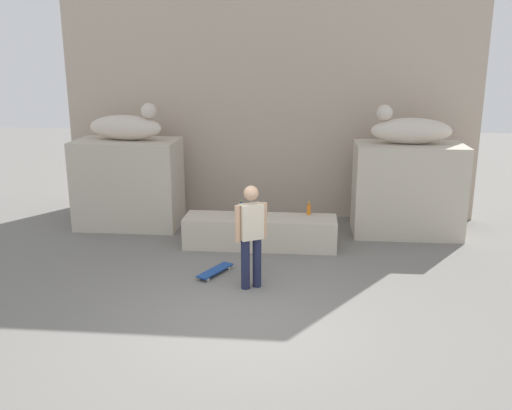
{
  "coord_description": "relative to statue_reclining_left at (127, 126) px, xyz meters",
  "views": [
    {
      "loc": [
        0.86,
        -7.12,
        3.61
      ],
      "look_at": [
        0.01,
        2.08,
        1.1
      ],
      "focal_mm": 39.12,
      "sensor_mm": 36.0,
      "label": 1
    }
  ],
  "objects": [
    {
      "name": "pedestal_left",
      "position": [
        -0.04,
        0.01,
        -1.22
      ],
      "size": [
        2.15,
        1.24,
        1.87
      ],
      "primitive_type": "cube",
      "color": "beige",
      "rests_on": "ground_plane"
    },
    {
      "name": "bottle_blue",
      "position": [
        2.49,
        -0.88,
        -1.45
      ],
      "size": [
        0.06,
        0.06,
        0.26
      ],
      "color": "#194C99",
      "rests_on": "ledge_block"
    },
    {
      "name": "statue_reclining_right",
      "position": [
        5.77,
        0.0,
        0.0
      ],
      "size": [
        1.62,
        0.62,
        0.78
      ],
      "rotation": [
        0.0,
        0.0,
        3.18
      ],
      "color": "beige",
      "rests_on": "pedestal_right"
    },
    {
      "name": "skateboard",
      "position": [
        2.24,
        -2.6,
        -2.09
      ],
      "size": [
        0.54,
        0.8,
        0.08
      ],
      "rotation": [
        0.0,
        0.0,
        1.1
      ],
      "color": "navy",
      "rests_on": "ground_plane"
    },
    {
      "name": "bottle_orange",
      "position": [
        3.81,
        -0.87,
        -1.46
      ],
      "size": [
        0.08,
        0.08,
        0.26
      ],
      "color": "orange",
      "rests_on": "ledge_block"
    },
    {
      "name": "ledge_block",
      "position": [
        2.89,
        -1.13,
        -1.86
      ],
      "size": [
        2.91,
        0.76,
        0.59
      ],
      "primitive_type": "cube",
      "color": "beige",
      "rests_on": "ground_plane"
    },
    {
      "name": "bottle_clear",
      "position": [
        2.52,
        -1.25,
        -1.44
      ],
      "size": [
        0.06,
        0.06,
        0.29
      ],
      "color": "silver",
      "rests_on": "ledge_block"
    },
    {
      "name": "skater",
      "position": [
        2.91,
        -3.09,
        -1.23
      ],
      "size": [
        0.48,
        0.35,
        1.67
      ],
      "rotation": [
        0.0,
        0.0,
        0.51
      ],
      "color": "#1E233F",
      "rests_on": "ground_plane"
    },
    {
      "name": "ground_plane",
      "position": [
        2.89,
        -4.19,
        -2.15
      ],
      "size": [
        40.0,
        40.0,
        0.0
      ],
      "primitive_type": "plane",
      "color": "slate"
    },
    {
      "name": "statue_reclining_left",
      "position": [
        0.0,
        0.0,
        0.0
      ],
      "size": [
        1.67,
        0.8,
        0.78
      ],
      "rotation": [
        0.0,
        0.0,
        -0.16
      ],
      "color": "beige",
      "rests_on": "pedestal_left"
    },
    {
      "name": "pedestal_right",
      "position": [
        5.81,
        0.01,
        -1.22
      ],
      "size": [
        2.15,
        1.24,
        1.87
      ],
      "primitive_type": "cube",
      "color": "beige",
      "rests_on": "ground_plane"
    },
    {
      "name": "facade_wall",
      "position": [
        2.89,
        1.38,
        1.11
      ],
      "size": [
        9.16,
        0.6,
        6.53
      ],
      "primitive_type": "cube",
      "color": "#BDAA95",
      "rests_on": "ground_plane"
    }
  ]
}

